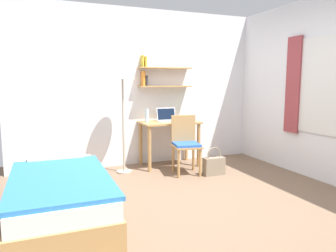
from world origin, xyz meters
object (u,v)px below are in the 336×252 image
(bed, at_px, (60,196))
(handbag, at_px, (214,165))
(desk, at_px, (169,130))
(standing_lamp, at_px, (122,78))
(book_stack, at_px, (186,118))
(water_bottle, at_px, (147,116))
(desk_chair, at_px, (185,142))
(laptop, at_px, (167,118))

(bed, relative_size, handbag, 4.44)
(desk, distance_m, handbag, 0.99)
(standing_lamp, height_order, book_stack, standing_lamp)
(bed, xyz_separation_m, water_bottle, (1.45, 1.58, 0.62))
(desk_chair, bearing_deg, desk, 96.98)
(desk_chair, relative_size, standing_lamp, 0.53)
(desk, xyz_separation_m, standing_lamp, (-0.81, -0.13, 0.85))
(desk_chair, relative_size, laptop, 2.59)
(desk, relative_size, laptop, 2.79)
(desk, height_order, water_bottle, water_bottle)
(bed, distance_m, book_stack, 2.67)
(desk, height_order, handbag, desk)
(desk, height_order, book_stack, book_stack)
(desk, relative_size, book_stack, 3.92)
(handbag, bearing_deg, desk, 118.71)
(water_bottle, bearing_deg, desk_chair, -52.16)
(desk, xyz_separation_m, handbag, (0.42, -0.77, -0.45))
(desk, distance_m, desk_chair, 0.52)
(standing_lamp, bearing_deg, water_bottle, 22.09)
(handbag, bearing_deg, water_bottle, 134.07)
(laptop, xyz_separation_m, handbag, (0.44, -0.81, -0.66))
(laptop, distance_m, book_stack, 0.33)
(standing_lamp, bearing_deg, desk, 8.92)
(standing_lamp, relative_size, water_bottle, 7.64)
(desk_chair, distance_m, standing_lamp, 1.36)
(water_bottle, bearing_deg, handbag, -45.93)
(bed, relative_size, laptop, 5.57)
(bed, relative_size, book_stack, 7.83)
(desk_chair, bearing_deg, standing_lamp, 156.40)
(standing_lamp, distance_m, book_stack, 1.30)
(book_stack, bearing_deg, desk_chair, -116.20)
(bed, distance_m, desk, 2.41)
(bed, bearing_deg, handbag, 18.78)
(bed, bearing_deg, laptop, 41.05)
(standing_lamp, bearing_deg, book_stack, 5.57)
(laptop, bearing_deg, book_stack, -10.42)
(water_bottle, height_order, book_stack, water_bottle)
(bed, height_order, water_bottle, water_bottle)
(book_stack, distance_m, handbag, 1.00)
(bed, height_order, book_stack, book_stack)
(book_stack, bearing_deg, water_bottle, 174.15)
(water_bottle, bearing_deg, bed, -132.57)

